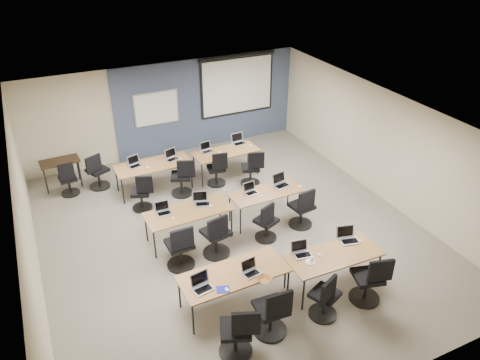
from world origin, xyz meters
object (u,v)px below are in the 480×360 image
laptop_6 (250,190)px  laptop_10 (206,149)px  laptop_7 (281,182)px  task_chair_11 (252,171)px  laptop_1 (250,270)px  training_table_front_right (334,257)px  laptop_0 (202,285)px  training_table_back_left (153,166)px  training_table_back_right (226,153)px  training_table_mid_right (266,194)px  task_chair_9 (183,180)px  laptop_11 (239,141)px  task_chair_6 (266,225)px  task_chair_10 (217,171)px  task_chair_1 (273,315)px  task_chair_3 (369,283)px  projector_screen (237,82)px  task_chair_2 (325,300)px  task_chair_5 (217,238)px  training_table_front_left (234,275)px  laptop_5 (201,201)px  laptop_2 (301,251)px  task_chair_7 (302,211)px  laptop_3 (348,237)px  laptop_8 (134,163)px  spare_chair_b (68,181)px  utility_table (60,164)px  training_table_mid_left (188,213)px  laptop_4 (163,210)px  laptop_9 (172,157)px  task_chair_0 (238,335)px  task_chair_4 (181,250)px

laptop_6 → laptop_10: laptop_10 is taller
laptop_7 → task_chair_11: (-0.02, 1.43, -0.39)m
laptop_1 → laptop_7: laptop_7 is taller
training_table_front_right → laptop_0: size_ratio=5.31×
training_table_back_left → training_table_back_right: 1.95m
training_table_mid_right → task_chair_9: 2.30m
training_table_mid_right → laptop_11: 2.66m
task_chair_6 → task_chair_10: task_chair_10 is taller
task_chair_1 → task_chair_3: (1.95, -0.06, -0.00)m
training_table_mid_right → training_table_back_left: 3.07m
projector_screen → task_chair_3: size_ratio=2.31×
training_table_mid_right → task_chair_9: task_chair_9 is taller
task_chair_2 → task_chair_5: task_chair_5 is taller
training_table_front_left → training_table_back_right: 4.83m
laptop_1 → laptop_5: bearing=80.0°
laptop_2 → task_chair_7: (1.06, 1.62, -0.37)m
training_table_front_right → laptop_3: (0.49, 0.26, 0.11)m
laptop_3 → laptop_5: size_ratio=1.08×
laptop_0 → laptop_8: bearing=80.0°
task_chair_2 → task_chair_7: (1.13, 2.53, 0.01)m
training_table_front_right → spare_chair_b: 6.88m
task_chair_10 → utility_table: size_ratio=1.01×
laptop_5 → task_chair_7: (2.10, -0.80, -0.37)m
laptop_3 → laptop_11: laptop_3 is taller
training_table_front_left → laptop_0: bearing=-172.5°
spare_chair_b → projector_screen: bearing=8.8°
laptop_5 → task_chair_7: size_ratio=0.33×
spare_chair_b → training_table_back_left: bearing=-22.1°
laptop_6 → task_chair_11: bearing=56.0°
training_table_mid_left → laptop_0: (-0.59, -2.31, 0.11)m
task_chair_2 → task_chair_1: bearing=152.5°
training_table_back_left → laptop_3: 5.28m
training_table_mid_right → laptop_8: (-2.37, 2.52, 0.11)m
training_table_mid_right → task_chair_7: size_ratio=1.65×
projector_screen → task_chair_3: projector_screen is taller
task_chair_2 → laptop_5: bearing=82.3°
laptop_4 → task_chair_9: task_chair_9 is taller
task_chair_1 → laptop_5: size_ratio=3.16×
training_table_back_right → task_chair_7: 2.97m
training_table_back_right → task_chair_6: bearing=-99.9°
task_chair_1 → laptop_9: size_ratio=3.20×
laptop_5 → task_chair_9: task_chair_9 is taller
training_table_back_right → utility_table: (-4.05, 1.28, -0.02)m
laptop_9 → spare_chair_b: laptop_9 is taller
laptop_2 → training_table_mid_right: bearing=87.4°
task_chair_0 → task_chair_6: bearing=75.0°
laptop_4 → laptop_5: bearing=0.9°
laptop_7 → laptop_1: bearing=-140.6°
training_table_mid_right → task_chair_3: (0.43, -3.16, -0.25)m
task_chair_4 → task_chair_9: bearing=69.0°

